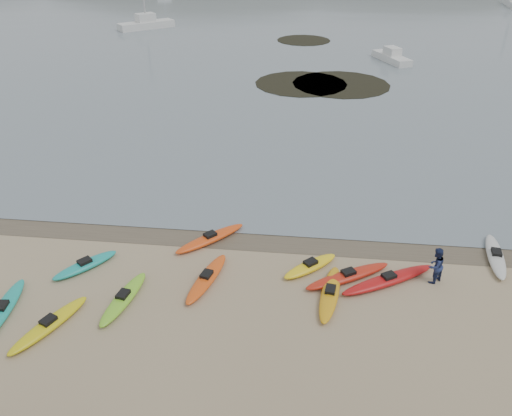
# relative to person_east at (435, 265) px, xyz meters

# --- Properties ---
(ground) EXTENTS (600.00, 600.00, 0.00)m
(ground) POSITION_rel_person_east_xyz_m (-7.80, 2.74, -0.82)
(ground) COLOR tan
(ground) RESTS_ON ground
(wet_sand) EXTENTS (60.00, 60.00, 0.00)m
(wet_sand) POSITION_rel_person_east_xyz_m (-7.80, 2.44, -0.82)
(wet_sand) COLOR brown
(wet_sand) RESTS_ON ground
(kayaks) EXTENTS (23.13, 10.24, 0.34)m
(kayaks) POSITION_rel_person_east_xyz_m (-8.85, -1.28, -0.65)
(kayaks) COLOR #B31212
(kayaks) RESTS_ON ground
(person_east) EXTENTS (1.01, 0.99, 1.65)m
(person_east) POSITION_rel_person_east_xyz_m (0.00, 0.00, 0.00)
(person_east) COLOR navy
(person_east) RESTS_ON ground
(kelp_mats) EXTENTS (12.44, 26.76, 0.04)m
(kelp_mats) POSITION_rel_person_east_xyz_m (-5.05, 32.96, -0.80)
(kelp_mats) COLOR black
(kelp_mats) RESTS_ON water
(far_hills) EXTENTS (550.00, 135.00, 80.00)m
(far_hills) POSITION_rel_person_east_xyz_m (31.58, 196.70, -16.75)
(far_hills) COLOR #384235
(far_hills) RESTS_ON ground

